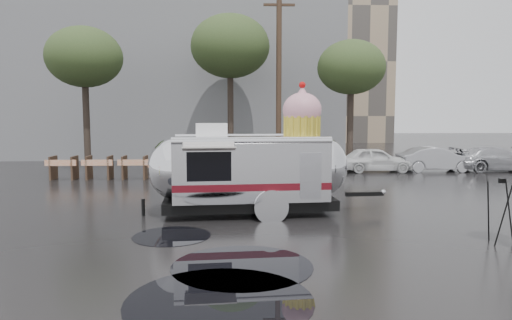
{
  "coord_description": "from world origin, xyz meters",
  "views": [
    {
      "loc": [
        0.29,
        -9.64,
        2.72
      ],
      "look_at": [
        0.84,
        2.91,
        1.49
      ],
      "focal_mm": 32.0,
      "sensor_mm": 36.0,
      "label": 1
    }
  ],
  "objects": [
    {
      "name": "ground",
      "position": [
        0.0,
        0.0,
        0.0
      ],
      "size": [
        120.0,
        120.0,
        0.0
      ],
      "primitive_type": "plane",
      "color": "black",
      "rests_on": "ground"
    },
    {
      "name": "puddles",
      "position": [
        -0.05,
        -1.91,
        0.01
      ],
      "size": [
        3.74,
        5.95,
        0.01
      ],
      "color": "black",
      "rests_on": "ground"
    },
    {
      "name": "grey_building",
      "position": [
        -4.0,
        24.0,
        6.5
      ],
      "size": [
        22.0,
        12.0,
        13.0
      ],
      "primitive_type": "cube",
      "color": "slate",
      "rests_on": "ground"
    },
    {
      "name": "utility_pole",
      "position": [
        2.5,
        14.0,
        4.62
      ],
      "size": [
        1.6,
        0.28,
        9.0
      ],
      "color": "#473323",
      "rests_on": "ground"
    },
    {
      "name": "tree_left",
      "position": [
        -7.0,
        13.0,
        5.48
      ],
      "size": [
        3.64,
        3.64,
        6.95
      ],
      "color": "#382D26",
      "rests_on": "ground"
    },
    {
      "name": "tree_mid",
      "position": [
        0.0,
        15.0,
        6.34
      ],
      "size": [
        4.2,
        4.2,
        8.03
      ],
      "color": "#382D26",
      "rests_on": "ground"
    },
    {
      "name": "tree_right",
      "position": [
        6.0,
        13.0,
        5.06
      ],
      "size": [
        3.36,
        3.36,
        6.42
      ],
      "color": "#382D26",
      "rests_on": "ground"
    },
    {
      "name": "barricade_row",
      "position": [
        -5.55,
        9.96,
        0.52
      ],
      "size": [
        4.3,
        0.8,
        1.0
      ],
      "color": "#473323",
      "rests_on": "ground"
    },
    {
      "name": "parked_cars",
      "position": [
        11.78,
        12.0,
        0.72
      ],
      "size": [
        13.2,
        1.9,
        1.5
      ],
      "color": "silver",
      "rests_on": "ground"
    },
    {
      "name": "airstream_trailer",
      "position": [
        0.72,
        2.91,
        1.31
      ],
      "size": [
        6.91,
        2.96,
        3.73
      ],
      "rotation": [
        0.0,
        0.0,
        0.08
      ],
      "color": "silver",
      "rests_on": "ground"
    },
    {
      "name": "tripod",
      "position": [
        5.89,
        -0.36,
        0.82
      ],
      "size": [
        0.56,
        0.57,
        1.41
      ],
      "rotation": [
        0.0,
        0.0,
        0.25
      ],
      "color": "black",
      "rests_on": "ground"
    }
  ]
}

